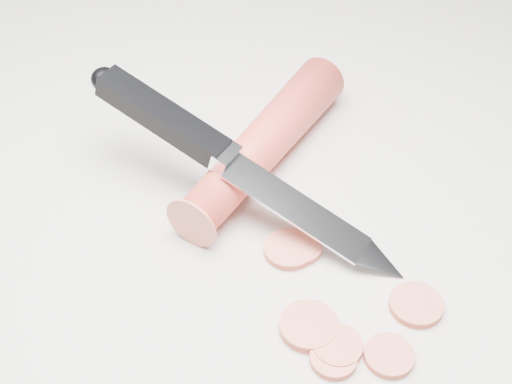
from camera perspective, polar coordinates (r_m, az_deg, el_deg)
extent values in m
plane|color=beige|center=(0.54, 2.74, -3.36)|extent=(2.40, 2.40, 0.00)
cylinder|color=red|center=(0.58, 0.66, 3.94)|extent=(0.18, 0.17, 0.04)
cylinder|color=#DC614A|center=(0.48, 6.54, -12.18)|extent=(0.03, 0.03, 0.01)
cylinder|color=#DC614A|center=(0.52, 2.67, -4.60)|extent=(0.04, 0.04, 0.01)
cylinder|color=#DC614A|center=(0.48, 4.25, -10.65)|extent=(0.04, 0.04, 0.01)
cylinder|color=#DC614A|center=(0.47, 6.22, -13.09)|extent=(0.03, 0.03, 0.01)
cylinder|color=#DC614A|center=(0.50, 12.69, -8.80)|extent=(0.04, 0.04, 0.01)
cylinder|color=#DC614A|center=(0.53, 3.45, -4.39)|extent=(0.03, 0.03, 0.01)
cylinder|color=#DC614A|center=(0.48, 10.60, -12.75)|extent=(0.03, 0.03, 0.01)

